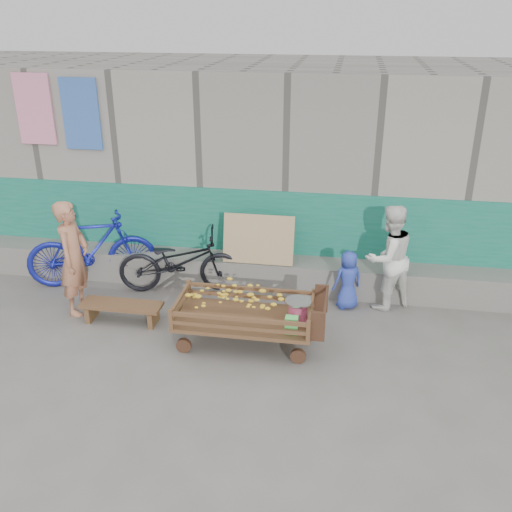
% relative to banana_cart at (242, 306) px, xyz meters
% --- Properties ---
extents(ground, '(80.00, 80.00, 0.00)m').
position_rel_banana_cart_xyz_m(ground, '(-0.34, -0.78, -0.52)').
color(ground, '#5E5C56').
rests_on(ground, ground).
extents(building_wall, '(12.00, 3.50, 3.00)m').
position_rel_banana_cart_xyz_m(building_wall, '(-0.34, 3.27, 0.95)').
color(building_wall, gray).
rests_on(building_wall, ground).
extents(banana_cart, '(1.80, 0.82, 0.77)m').
position_rel_banana_cart_xyz_m(banana_cart, '(0.00, 0.00, 0.00)').
color(banana_cart, brown).
rests_on(banana_cart, ground).
extents(bench, '(1.06, 0.32, 0.27)m').
position_rel_banana_cart_xyz_m(bench, '(-1.65, 0.27, -0.32)').
color(bench, brown).
rests_on(bench, ground).
extents(vendor_man, '(0.39, 0.58, 1.56)m').
position_rel_banana_cart_xyz_m(vendor_man, '(-2.33, 0.46, 0.26)').
color(vendor_man, '#B47253').
rests_on(vendor_man, ground).
extents(woman, '(0.90, 0.86, 1.46)m').
position_rel_banana_cart_xyz_m(woman, '(1.75, 1.27, 0.21)').
color(woman, white).
rests_on(woman, ground).
extents(child, '(0.48, 0.43, 0.83)m').
position_rel_banana_cart_xyz_m(child, '(1.24, 1.14, -0.10)').
color(child, '#2E44B2').
rests_on(child, ground).
extents(bicycle_dark, '(1.83, 0.94, 0.92)m').
position_rel_banana_cart_xyz_m(bicycle_dark, '(-1.14, 1.26, -0.06)').
color(bicycle_dark, black).
rests_on(bicycle_dark, ground).
extents(bicycle_blue, '(1.93, 1.15, 1.12)m').
position_rel_banana_cart_xyz_m(bicycle_blue, '(-2.46, 1.25, 0.04)').
color(bicycle_blue, '#161E9A').
rests_on(bicycle_blue, ground).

